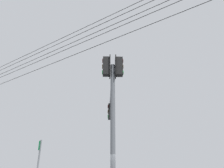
{
  "coord_description": "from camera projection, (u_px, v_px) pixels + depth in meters",
  "views": [
    {
      "loc": [
        -3.53,
        -8.53,
        1.49
      ],
      "look_at": [
        1.08,
        0.23,
        5.98
      ],
      "focal_mm": 35.27,
      "sensor_mm": 36.0,
      "label": 1
    }
  ],
  "objects": [
    {
      "name": "overhead_wire_span",
      "position": [
        90.0,
        35.0,
        11.75
      ],
      "size": [
        15.09,
        28.6,
        1.94
      ],
      "color": "black"
    },
    {
      "name": "signal_mast_assembly",
      "position": [
        112.0,
        104.0,
        10.38
      ],
      "size": [
        3.28,
        5.98,
        6.86
      ],
      "color": "slate",
      "rests_on": "ground"
    }
  ]
}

